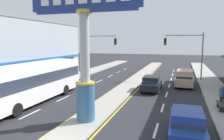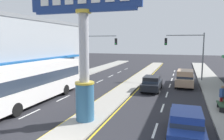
{
  "view_description": "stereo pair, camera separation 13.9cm",
  "coord_description": "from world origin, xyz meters",
  "views": [
    {
      "loc": [
        5.63,
        -7.1,
        5.07
      ],
      "look_at": [
        -0.16,
        10.45,
        2.6
      ],
      "focal_mm": 34.03,
      "sensor_mm": 36.0,
      "label": 1
    },
    {
      "loc": [
        5.77,
        -7.06,
        5.07
      ],
      "look_at": [
        -0.16,
        10.45,
        2.6
      ],
      "focal_mm": 34.03,
      "sensor_mm": 36.0,
      "label": 2
    }
  ],
  "objects": [
    {
      "name": "district_sign",
      "position": [
        0.0,
        4.66,
        4.63
      ],
      "size": [
        7.1,
        1.21,
        8.44
      ],
      "color": "#33668C",
      "rests_on": "median_strip"
    },
    {
      "name": "traffic_light_left_side",
      "position": [
        -6.32,
        22.1,
        4.25
      ],
      "size": [
        4.86,
        0.46,
        6.2
      ],
      "color": "slate",
      "rests_on": "ground"
    },
    {
      "name": "sidewalk_right",
      "position": [
        9.05,
        16.0,
        0.09
      ],
      "size": [
        2.73,
        60.0,
        0.18
      ],
      "primitive_type": "cube",
      "color": "#9E9B93",
      "rests_on": "ground"
    },
    {
      "name": "median_strip",
      "position": [
        0.0,
        18.0,
        0.07
      ],
      "size": [
        2.17,
        52.0,
        0.14
      ],
      "primitive_type": "cube",
      "color": "#A39E93",
      "rests_on": "ground"
    },
    {
      "name": "sidewalk_left",
      "position": [
        -9.05,
        16.0,
        0.09
      ],
      "size": [
        2.73,
        60.0,
        0.18
      ],
      "primitive_type": "cube",
      "color": "#9E9B93",
      "rests_on": "ground"
    },
    {
      "name": "pedestrian_near_kerb",
      "position": [
        8.59,
        10.06,
        1.13
      ],
      "size": [
        0.42,
        0.45,
        1.68
      ],
      "color": "maroon",
      "rests_on": "sidewalk_right"
    },
    {
      "name": "storefront_left",
      "position": [
        -15.32,
        15.53,
        4.04
      ],
      "size": [
        8.83,
        21.22,
        8.08
      ],
      "color": "#999EA3",
      "rests_on": "ground"
    },
    {
      "name": "street_bench",
      "position": [
        8.55,
        9.48,
        0.65
      ],
      "size": [
        0.48,
        1.6,
        0.88
      ],
      "color": "#2D4C33",
      "rests_on": "sidewalk_right"
    },
    {
      "name": "lane_markings",
      "position": [
        0.0,
        16.65,
        0.0
      ],
      "size": [
        8.91,
        52.0,
        0.01
      ],
      "color": "silver",
      "rests_on": "ground"
    },
    {
      "name": "sedan_near_left_lane",
      "position": [
        2.73,
        14.83,
        0.79
      ],
      "size": [
        1.84,
        4.3,
        1.53
      ],
      "color": "black",
      "rests_on": "ground"
    },
    {
      "name": "bus_near_right_lane",
      "position": [
        -6.03,
        7.5,
        1.87
      ],
      "size": [
        2.61,
        11.21,
        3.26
      ],
      "color": "silver",
      "rests_on": "ground"
    },
    {
      "name": "sedan_far_right_lane",
      "position": [
        6.03,
        4.33,
        0.79
      ],
      "size": [
        1.88,
        4.32,
        1.53
      ],
      "color": "navy",
      "rests_on": "ground"
    },
    {
      "name": "suv_mid_left_lane",
      "position": [
        6.03,
        18.05,
        0.98
      ],
      "size": [
        2.11,
        4.67,
        1.9
      ],
      "color": "tan",
      "rests_on": "ground"
    },
    {
      "name": "traffic_light_right_side",
      "position": [
        6.32,
        22.02,
        4.25
      ],
      "size": [
        4.86,
        0.46,
        6.2
      ],
      "color": "slate",
      "rests_on": "ground"
    }
  ]
}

